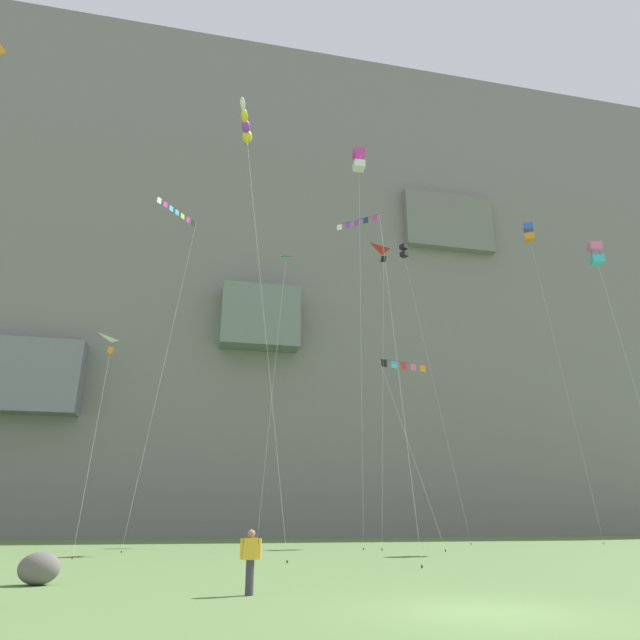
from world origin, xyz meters
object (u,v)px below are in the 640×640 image
kite_box_front_field (529,233)px  kite_delta_far_left (390,259)px  kite_box_low_center (404,252)px  kite_box_upper_mid (359,160)px  kite_box_far_right (596,254)px  kite_banner_high_center (365,256)px  kite_delta_low_left (284,275)px  kite_banner_mid_center (404,370)px  boulder_foreground_left (39,568)px  spectator_watching_left (250,559)px  kite_windsock_high_left (246,128)px  kite_delta_low_right (117,352)px  kite_banner_upper_left (176,226)px

kite_box_front_field → kite_delta_far_left: 20.41m
kite_box_low_center → kite_box_upper_mid: (-7.33, -8.90, 3.85)m
kite_box_far_right → kite_box_low_center: kite_box_low_center is taller
kite_box_far_right → kite_banner_high_center: size_ratio=1.28×
kite_banner_high_center → kite_box_low_center: bearing=63.3°
kite_delta_low_left → kite_banner_mid_center: (8.60, -6.21, -9.89)m
boulder_foreground_left → kite_delta_low_left: kite_delta_low_left is taller
kite_box_front_field → kite_box_low_center: kite_box_front_field is taller
kite_banner_high_center → kite_delta_far_left: 14.20m
spectator_watching_left → kite_windsock_high_left: bearing=90.2°
kite_banner_mid_center → kite_delta_far_left: size_ratio=0.61×
kite_delta_low_right → kite_windsock_high_left: bearing=-40.4°
kite_box_far_right → kite_box_low_center: (-11.07, 13.68, 5.74)m
kite_box_far_right → kite_delta_low_right: kite_box_far_right is taller
kite_banner_high_center → kite_delta_low_left: kite_delta_low_left is taller
kite_box_low_center → kite_box_far_right: bearing=-51.0°
kite_delta_low_left → kite_banner_mid_center: bearing=-35.8°
kite_delta_low_left → kite_box_far_right: bearing=-23.1°
kite_box_low_center → kite_banner_high_center: kite_box_low_center is taller
kite_windsock_high_left → kite_banner_upper_left: bearing=108.9°
kite_box_front_field → kite_banner_high_center: bearing=-141.9°
kite_box_front_field → kite_banner_mid_center: 24.18m
kite_delta_low_left → kite_banner_mid_center: 14.50m
kite_box_far_right → kite_box_upper_mid: 21.29m
kite_box_front_field → kite_delta_low_left: size_ratio=1.24×
boulder_foreground_left → kite_box_far_right: (34.95, 15.12, 21.69)m
kite_banner_upper_left → spectator_watching_left: bearing=-79.9°
kite_delta_low_right → spectator_watching_left: bearing=-69.9°
spectator_watching_left → kite_box_front_field: kite_box_front_field is taller
boulder_foreground_left → spectator_watching_left: (6.03, -3.74, 0.40)m
kite_box_front_field → kite_banner_mid_center: (-16.46, -5.67, -16.79)m
kite_box_front_field → kite_box_low_center: 12.80m
kite_banner_mid_center → kite_banner_upper_left: kite_banner_upper_left is taller
kite_delta_far_left → kite_box_low_center: bearing=62.7°
kite_box_upper_mid → kite_banner_upper_left: 16.93m
spectator_watching_left → kite_banner_upper_left: 36.23m
boulder_foreground_left → kite_banner_mid_center: kite_banner_mid_center is taller
kite_banner_upper_left → kite_box_far_right: bearing=-13.0°
kite_box_upper_mid → kite_banner_mid_center: kite_box_upper_mid is taller
kite_banner_high_center → kite_windsock_high_left: size_ratio=0.71×
kite_box_front_field → kite_banner_upper_left: 34.98m
kite_box_far_right → kite_delta_low_right: 37.32m
kite_banner_upper_left → kite_delta_low_right: (-2.17, -7.79, -13.36)m
boulder_foreground_left → kite_banner_high_center: (12.72, 6.60, 15.04)m
kite_box_low_center → kite_banner_high_center: size_ratio=1.59×
kite_banner_upper_left → kite_banner_high_center: bearing=-55.0°
spectator_watching_left → kite_banner_mid_center: 29.07m
kite_delta_low_right → kite_box_front_field: bearing=14.8°
kite_banner_high_center → kite_delta_far_left: bearing=63.9°
kite_delta_far_left → boulder_foreground_left: bearing=-135.3°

